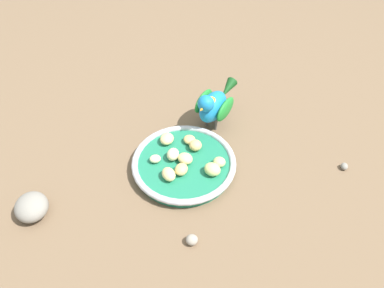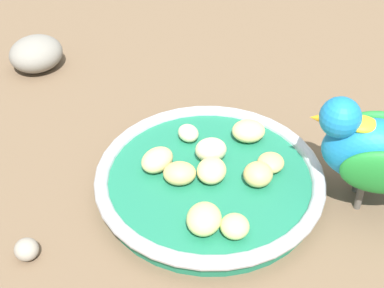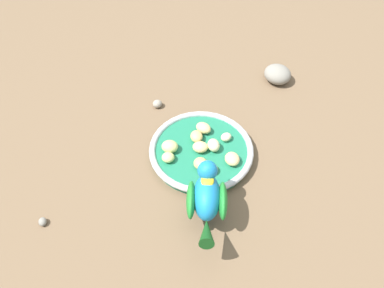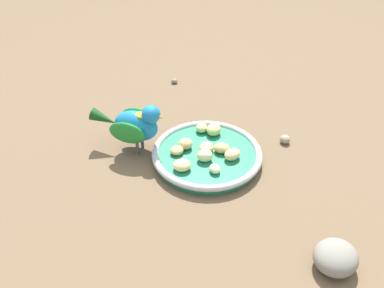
{
  "view_description": "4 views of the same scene",
  "coord_description": "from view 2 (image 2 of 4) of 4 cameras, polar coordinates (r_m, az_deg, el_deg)",
  "views": [
    {
      "loc": [
        0.56,
        -0.07,
        0.64
      ],
      "look_at": [
        -0.02,
        0.0,
        0.05
      ],
      "focal_mm": 34.53,
      "sensor_mm": 36.0,
      "label": 1
    },
    {
      "loc": [
        0.23,
        0.34,
        0.42
      ],
      "look_at": [
        0.02,
        -0.03,
        0.06
      ],
      "focal_mm": 52.98,
      "sensor_mm": 36.0,
      "label": 2
    },
    {
      "loc": [
        -0.45,
        0.34,
        0.73
      ],
      "look_at": [
        0.01,
        0.01,
        0.06
      ],
      "focal_mm": 38.07,
      "sensor_mm": 36.0,
      "label": 3
    },
    {
      "loc": [
        -0.24,
        -0.6,
        0.51
      ],
      "look_at": [
        -0.02,
        -0.0,
        0.04
      ],
      "focal_mm": 34.91,
      "sensor_mm": 36.0,
      "label": 4
    }
  ],
  "objects": [
    {
      "name": "apple_piece_5",
      "position": [
        0.57,
        -1.26,
        -2.96
      ],
      "size": [
        0.04,
        0.04,
        0.02
      ],
      "primitive_type": "ellipsoid",
      "rotation": [
        0.0,
        0.0,
        2.67
      ],
      "color": "tan",
      "rests_on": "feeding_bowl"
    },
    {
      "name": "apple_piece_7",
      "position": [
        0.58,
        -3.52,
        -1.6
      ],
      "size": [
        0.04,
        0.04,
        0.02
      ],
      "primitive_type": "ellipsoid",
      "rotation": [
        0.0,
        0.0,
        3.48
      ],
      "color": "#E5C67F",
      "rests_on": "feeding_bowl"
    },
    {
      "name": "apple_piece_1",
      "position": [
        0.59,
        1.91,
        -0.58
      ],
      "size": [
        0.04,
        0.04,
        0.03
      ],
      "primitive_type": "ellipsoid",
      "rotation": [
        0.0,
        0.0,
        2.8
      ],
      "color": "beige",
      "rests_on": "feeding_bowl"
    },
    {
      "name": "apple_piece_0",
      "position": [
        0.52,
        4.33,
        -8.25
      ],
      "size": [
        0.04,
        0.04,
        0.02
      ],
      "primitive_type": "ellipsoid",
      "rotation": [
        0.0,
        0.0,
        4.29
      ],
      "color": "#C6D17A",
      "rests_on": "feeding_bowl"
    },
    {
      "name": "rock_large",
      "position": [
        0.8,
        -15.43,
        8.77
      ],
      "size": [
        0.09,
        0.08,
        0.04
      ],
      "primitive_type": "ellipsoid",
      "rotation": [
        0.0,
        0.0,
        0.25
      ],
      "color": "gray",
      "rests_on": "ground_plane"
    },
    {
      "name": "apple_piece_6",
      "position": [
        0.62,
        -0.69,
        1.0
      ],
      "size": [
        0.02,
        0.03,
        0.02
      ],
      "primitive_type": "ellipsoid",
      "rotation": [
        0.0,
        0.0,
        4.74
      ],
      "color": "beige",
      "rests_on": "feeding_bowl"
    },
    {
      "name": "pebble_1",
      "position": [
        0.55,
        -16.32,
        -10.15
      ],
      "size": [
        0.02,
        0.02,
        0.02
      ],
      "primitive_type": "ellipsoid",
      "rotation": [
        0.0,
        0.0,
        4.75
      ],
      "color": "gray",
      "rests_on": "ground_plane"
    },
    {
      "name": "apple_piece_2",
      "position": [
        0.57,
        6.67,
        -3.04
      ],
      "size": [
        0.04,
        0.04,
        0.02
      ],
      "primitive_type": "ellipsoid",
      "rotation": [
        0.0,
        0.0,
        3.44
      ],
      "color": "tan",
      "rests_on": "feeding_bowl"
    },
    {
      "name": "ground_plane",
      "position": [
        0.59,
        3.53,
        -5.55
      ],
      "size": [
        4.0,
        4.0,
        0.0
      ],
      "primitive_type": "plane",
      "color": "brown"
    },
    {
      "name": "apple_piece_8",
      "position": [
        0.57,
        1.98,
        -2.68
      ],
      "size": [
        0.05,
        0.05,
        0.02
      ],
      "primitive_type": "ellipsoid",
      "rotation": [
        0.0,
        0.0,
        3.99
      ],
      "color": "#E5C67F",
      "rests_on": "feeding_bowl"
    },
    {
      "name": "apple_piece_4",
      "position": [
        0.59,
        7.92,
        -1.86
      ],
      "size": [
        0.04,
        0.04,
        0.02
      ],
      "primitive_type": "ellipsoid",
      "rotation": [
        0.0,
        0.0,
        0.54
      ],
      "color": "tan",
      "rests_on": "feeding_bowl"
    },
    {
      "name": "parrot",
      "position": [
        0.56,
        18.19,
        -0.39
      ],
      "size": [
        0.15,
        0.13,
        0.12
      ],
      "rotation": [
        0.0,
        0.0,
        -0.66
      ],
      "color": "#59544C",
      "rests_on": "ground_plane"
    },
    {
      "name": "apple_piece_9",
      "position": [
        0.62,
        5.7,
        1.32
      ],
      "size": [
        0.05,
        0.04,
        0.02
      ],
      "primitive_type": "ellipsoid",
      "rotation": [
        0.0,
        0.0,
        5.89
      ],
      "color": "#E5C67F",
      "rests_on": "feeding_bowl"
    },
    {
      "name": "feeding_bowl",
      "position": [
        0.58,
        1.78,
        -3.67
      ],
      "size": [
        0.24,
        0.24,
        0.03
      ],
      "color": "#1E7251",
      "rests_on": "ground_plane"
    },
    {
      "name": "apple_piece_3",
      "position": [
        0.52,
        1.22,
        -7.54
      ],
      "size": [
        0.05,
        0.05,
        0.03
      ],
      "primitive_type": "ellipsoid",
      "rotation": [
        0.0,
        0.0,
        3.98
      ],
      "color": "#C6D17A",
      "rests_on": "feeding_bowl"
    }
  ]
}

